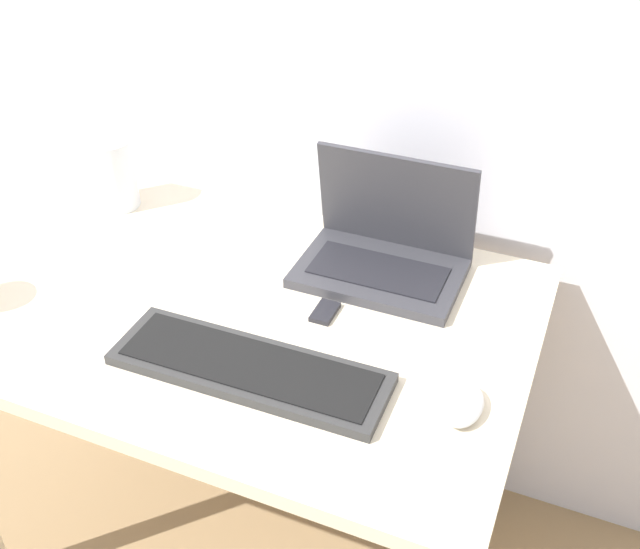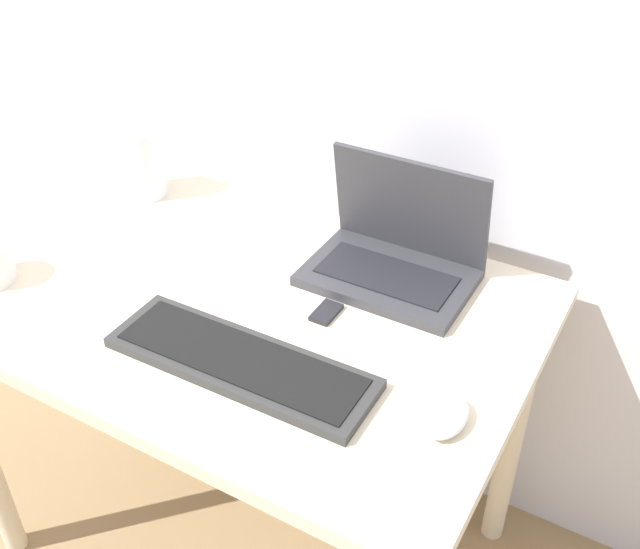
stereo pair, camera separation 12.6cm
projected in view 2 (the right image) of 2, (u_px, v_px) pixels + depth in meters
desk at (240, 339)px, 1.43m from camera, size 1.08×0.70×0.72m
laptop at (396, 252)px, 1.41m from camera, size 0.31×0.21×0.22m
keyboard at (241, 362)px, 1.22m from camera, size 0.46×0.15×0.02m
mouse at (446, 416)px, 1.11m from camera, size 0.06×0.10×0.03m
vase at (139, 150)px, 1.63m from camera, size 0.10×0.10×0.22m
mp3_player at (326, 312)px, 1.33m from camera, size 0.04×0.06×0.01m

